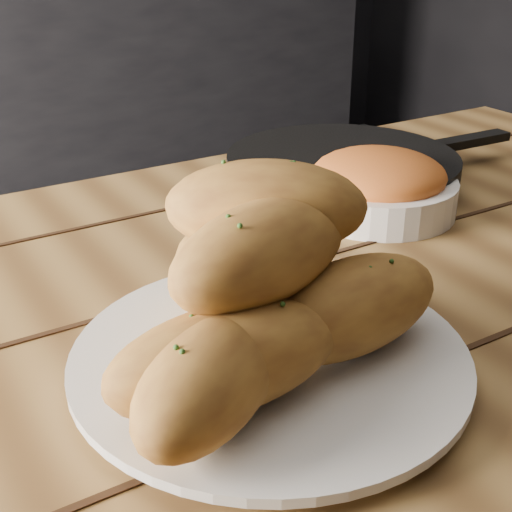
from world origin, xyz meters
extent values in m
plane|color=#38383A|center=(0.00, 0.00, 0.00)|extent=(4.00, 4.00, 0.00)
cube|color=black|center=(0.00, 1.70, 0.45)|extent=(2.80, 0.60, 0.90)
cube|color=olive|center=(-0.26, -0.60, 0.73)|extent=(1.44, 0.91, 0.04)
cylinder|color=brown|center=(0.39, -0.25, 0.35)|extent=(0.07, 0.07, 0.71)
cylinder|color=silver|center=(-0.32, -0.64, 0.76)|extent=(0.27, 0.27, 0.01)
cylinder|color=silver|center=(-0.32, -0.64, 0.76)|extent=(0.30, 0.30, 0.01)
ellipsoid|color=#AF7C30|center=(-0.38, -0.68, 0.80)|extent=(0.17, 0.09, 0.07)
ellipsoid|color=#AF7C30|center=(-0.27, -0.67, 0.80)|extent=(0.17, 0.09, 0.07)
ellipsoid|color=#AF7C30|center=(-0.33, -0.58, 0.80)|extent=(0.11, 0.17, 0.07)
ellipsoid|color=#AF7C30|center=(-0.33, -0.64, 0.86)|extent=(0.18, 0.12, 0.07)
ellipsoid|color=#AF7C30|center=(-0.31, -0.61, 0.87)|extent=(0.17, 0.15, 0.07)
ellipsoid|color=#AF7C30|center=(-0.39, -0.69, 0.80)|extent=(0.18, 0.16, 0.07)
cylinder|color=black|center=(-0.03, -0.35, 0.77)|extent=(0.28, 0.28, 0.03)
cylinder|color=black|center=(-0.03, -0.35, 0.79)|extent=(0.29, 0.29, 0.02)
cube|color=black|center=(0.18, -0.36, 0.78)|extent=(0.14, 0.03, 0.01)
cylinder|color=white|center=(-0.04, -0.43, 0.77)|extent=(0.18, 0.18, 0.04)
ellipsoid|color=orange|center=(-0.04, -0.43, 0.80)|extent=(0.16, 0.16, 0.05)
camera|label=1|loc=(-0.57, -1.02, 1.07)|focal=50.00mm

